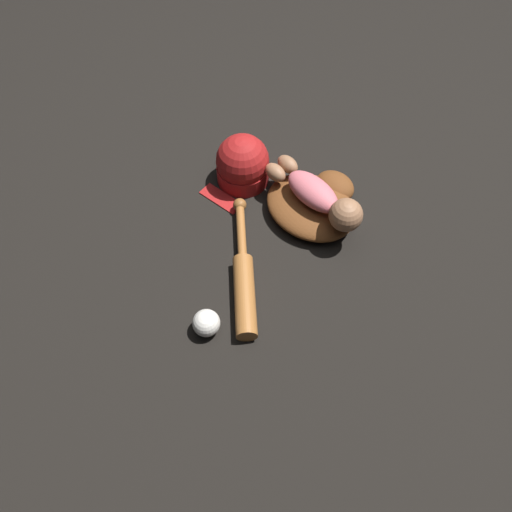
{
  "coord_description": "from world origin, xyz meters",
  "views": [
    {
      "loc": [
        0.42,
        -0.95,
        1.28
      ],
      "look_at": [
        -0.06,
        -0.32,
        0.07
      ],
      "focal_mm": 35.0,
      "sensor_mm": 36.0,
      "label": 1
    }
  ],
  "objects_px": {
    "baby_figure": "(320,196)",
    "baseball_glove": "(315,203)",
    "baseball_cap": "(242,164)",
    "baseball": "(206,323)",
    "baseball_bat": "(244,280)"
  },
  "relations": [
    {
      "from": "baby_figure",
      "to": "baseball_glove",
      "type": "bearing_deg",
      "value": 135.42
    },
    {
      "from": "baseball_glove",
      "to": "baby_figure",
      "type": "relative_size",
      "value": 0.89
    },
    {
      "from": "baseball_glove",
      "to": "baseball_cap",
      "type": "xyz_separation_m",
      "value": [
        -0.27,
        -0.03,
        0.04
      ]
    },
    {
      "from": "baby_figure",
      "to": "baseball",
      "type": "bearing_deg",
      "value": -92.92
    },
    {
      "from": "baseball_bat",
      "to": "baseball_cap",
      "type": "bearing_deg",
      "value": 128.73
    },
    {
      "from": "baby_figure",
      "to": "baseball_bat",
      "type": "relative_size",
      "value": 0.95
    },
    {
      "from": "baseball_glove",
      "to": "baseball_cap",
      "type": "height_order",
      "value": "baseball_cap"
    },
    {
      "from": "baseball_glove",
      "to": "baby_figure",
      "type": "height_order",
      "value": "baby_figure"
    },
    {
      "from": "baseball",
      "to": "baseball_bat",
      "type": "bearing_deg",
      "value": 92.21
    },
    {
      "from": "baby_figure",
      "to": "baseball",
      "type": "xyz_separation_m",
      "value": [
        -0.03,
        -0.51,
        -0.07
      ]
    },
    {
      "from": "baseball",
      "to": "baseball_cap",
      "type": "distance_m",
      "value": 0.57
    },
    {
      "from": "baseball",
      "to": "baseball_cap",
      "type": "bearing_deg",
      "value": 118.19
    },
    {
      "from": "baseball_glove",
      "to": "baseball",
      "type": "bearing_deg",
      "value": -89.97
    },
    {
      "from": "baseball_bat",
      "to": "baseball_cap",
      "type": "relative_size",
      "value": 1.69
    },
    {
      "from": "baseball_glove",
      "to": "baseball_bat",
      "type": "height_order",
      "value": "baseball_glove"
    }
  ]
}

